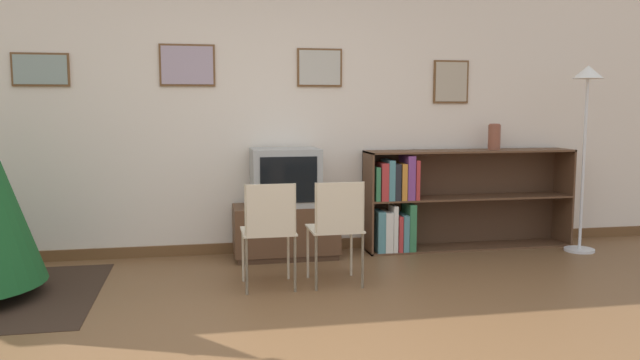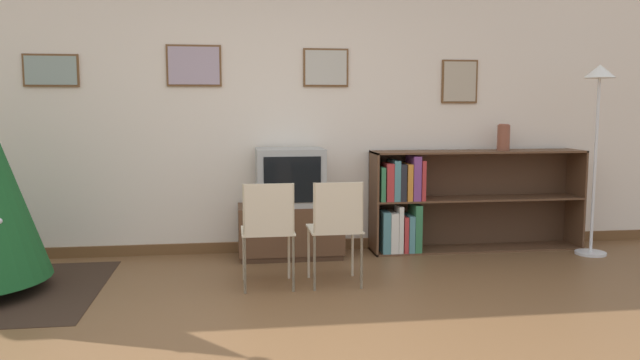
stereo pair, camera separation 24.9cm
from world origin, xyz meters
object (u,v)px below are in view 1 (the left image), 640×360
folding_chair_left (269,228)px  vase (494,136)px  tv_console (286,231)px  standing_lamp (586,110)px  folding_chair_right (337,226)px  television (285,177)px  bookshelf (433,201)px

folding_chair_left → vase: 2.63m
tv_console → standing_lamp: (2.80, -0.30, 1.11)m
folding_chair_left → folding_chair_right: (0.52, 0.00, 0.00)m
tv_console → television: bearing=-90.0°
tv_console → vase: (2.06, 0.07, 0.85)m
television → folding_chair_left: (-0.26, -0.98, -0.27)m
folding_chair_right → bookshelf: bookshelf is taller
folding_chair_left → folding_chair_right: size_ratio=1.00×
folding_chair_right → standing_lamp: (2.54, 0.69, 0.88)m
folding_chair_right → bookshelf: bearing=41.7°
folding_chair_left → vase: (2.32, 1.05, 0.62)m
tv_console → bookshelf: (1.44, 0.07, 0.23)m
tv_console → television: television is taller
vase → standing_lamp: bearing=-26.6°
television → standing_lamp: bearing=-6.1°
television → bookshelf: 1.47m
standing_lamp → bookshelf: bearing=164.9°
television → folding_chair_left: size_ratio=0.75×
tv_console → folding_chair_right: 1.05m
folding_chair_left → standing_lamp: standing_lamp is taller
bookshelf → vase: bearing=0.1°
television → standing_lamp: 2.88m
folding_chair_left → folding_chair_right: bearing=0.0°
folding_chair_right → vase: bearing=30.3°
folding_chair_left → bookshelf: bookshelf is taller
tv_console → television: size_ratio=1.55×
tv_console → vase: size_ratio=3.74×
bookshelf → vase: 0.88m
television → folding_chair_right: size_ratio=0.75×
bookshelf → folding_chair_right: bearing=-138.3°
tv_console → folding_chair_left: 1.05m
folding_chair_right → standing_lamp: standing_lamp is taller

